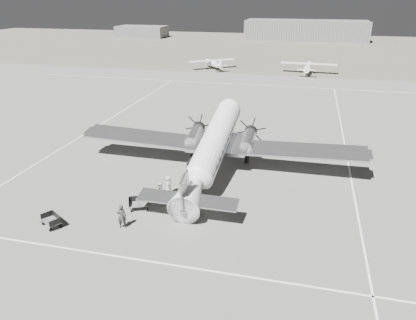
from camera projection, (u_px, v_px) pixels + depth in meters
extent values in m
plane|color=slate|center=(218.00, 174.00, 37.81)|extent=(260.00, 260.00, 0.00)
cube|color=white|center=(169.00, 264.00, 25.26)|extent=(60.00, 0.15, 0.01)
cube|color=white|center=(353.00, 188.00, 35.15)|extent=(0.15, 80.00, 0.01)
cube|color=white|center=(95.00, 128.00, 50.77)|extent=(0.15, 60.00, 0.01)
cube|color=white|center=(266.00, 85.00, 73.67)|extent=(90.00, 0.15, 0.01)
cube|color=#5B594D|center=(286.00, 48.00, 122.98)|extent=(260.00, 90.00, 0.01)
cube|color=slate|center=(306.00, 31.00, 143.14)|extent=(42.00, 14.00, 6.00)
cube|color=#616161|center=(307.00, 21.00, 141.87)|extent=(42.00, 14.00, 0.60)
cube|color=#616161|center=(142.00, 32.00, 152.35)|extent=(18.00, 10.00, 4.00)
imported|color=#333333|center=(122.00, 216.00, 28.90)|extent=(0.78, 0.64, 1.83)
imported|color=silver|center=(161.00, 193.00, 32.08)|extent=(0.94, 1.09, 1.95)
imported|color=#B5B5B3|center=(168.00, 185.00, 33.80)|extent=(0.67, 0.89, 1.64)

